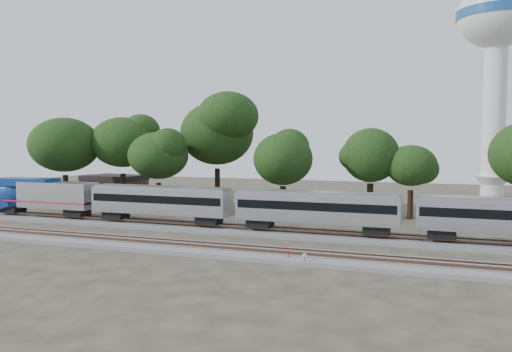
# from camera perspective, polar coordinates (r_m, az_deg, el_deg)

# --- Properties ---
(ground) EXTENTS (160.00, 160.00, 0.00)m
(ground) POSITION_cam_1_polar(r_m,az_deg,el_deg) (48.82, -2.53, -7.74)
(ground) COLOR #383328
(ground) RESTS_ON ground
(track_far) EXTENTS (160.00, 5.00, 0.73)m
(track_far) POSITION_cam_1_polar(r_m,az_deg,el_deg) (54.29, -0.14, -6.32)
(track_far) COLOR slate
(track_far) RESTS_ON ground
(track_near) EXTENTS (160.00, 5.00, 0.73)m
(track_near) POSITION_cam_1_polar(r_m,az_deg,el_deg) (45.18, -4.46, -8.45)
(track_near) COLOR slate
(track_near) RESTS_ON ground
(train) EXTENTS (106.55, 3.04, 4.48)m
(train) POSITION_cam_1_polar(r_m,az_deg,el_deg) (50.79, 17.21, -3.86)
(train) COLOR silver
(train) RESTS_ON ground
(switch_stand_red) EXTENTS (0.30, 0.12, 0.97)m
(switch_stand_red) POSITION_cam_1_polar(r_m,az_deg,el_deg) (41.49, 3.74, -8.98)
(switch_stand_red) COLOR #512D19
(switch_stand_red) RESTS_ON ground
(switch_stand_white) EXTENTS (0.33, 0.08, 1.03)m
(switch_stand_white) POSITION_cam_1_polar(r_m,az_deg,el_deg) (40.39, 5.56, -9.29)
(switch_stand_white) COLOR #512D19
(switch_stand_white) RESTS_ON ground
(switch_lever) EXTENTS (0.57, 0.46, 0.30)m
(switch_lever) POSITION_cam_1_polar(r_m,az_deg,el_deg) (41.15, 3.45, -9.76)
(switch_lever) COLOR #512D19
(switch_lever) RESTS_ON ground
(water_tower) EXTENTS (13.47, 13.47, 37.30)m
(water_tower) POSITION_cam_1_polar(r_m,az_deg,el_deg) (98.25, 25.81, 13.99)
(water_tower) COLOR silver
(water_tower) RESTS_ON ground
(brick_building) EXTENTS (9.68, 7.21, 4.41)m
(brick_building) POSITION_cam_1_polar(r_m,az_deg,el_deg) (84.72, -15.86, -1.37)
(brick_building) COLOR brown
(brick_building) RESTS_ON ground
(tree_0) EXTENTS (9.57, 9.57, 13.49)m
(tree_0) POSITION_cam_1_polar(r_m,az_deg,el_deg) (76.64, -21.03, 3.34)
(tree_0) COLOR black
(tree_0) RESTS_ON ground
(tree_1) EXTENTS (9.94, 9.94, 14.01)m
(tree_1) POSITION_cam_1_polar(r_m,az_deg,el_deg) (74.42, -15.03, 3.73)
(tree_1) COLOR black
(tree_1) RESTS_ON ground
(tree_2) EXTENTS (8.14, 8.14, 11.48)m
(tree_2) POSITION_cam_1_polar(r_m,az_deg,el_deg) (68.28, -11.11, 2.29)
(tree_2) COLOR black
(tree_2) RESTS_ON ground
(tree_3) EXTENTS (11.24, 11.24, 15.84)m
(tree_3) POSITION_cam_1_polar(r_m,az_deg,el_deg) (72.99, -4.46, 4.86)
(tree_3) COLOR black
(tree_3) RESTS_ON ground
(tree_4) EXTENTS (7.77, 7.77, 10.95)m
(tree_4) POSITION_cam_1_polar(r_m,az_deg,el_deg) (64.15, 3.11, 1.93)
(tree_4) COLOR black
(tree_4) RESTS_ON ground
(tree_5) EXTENTS (8.24, 8.24, 11.61)m
(tree_5) POSITION_cam_1_polar(r_m,az_deg,el_deg) (67.01, 12.97, 2.32)
(tree_5) COLOR black
(tree_5) RESTS_ON ground
(tree_6) EXTENTS (6.95, 6.95, 9.80)m
(tree_6) POSITION_cam_1_polar(r_m,az_deg,el_deg) (66.33, 17.29, 1.12)
(tree_6) COLOR black
(tree_6) RESTS_ON ground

